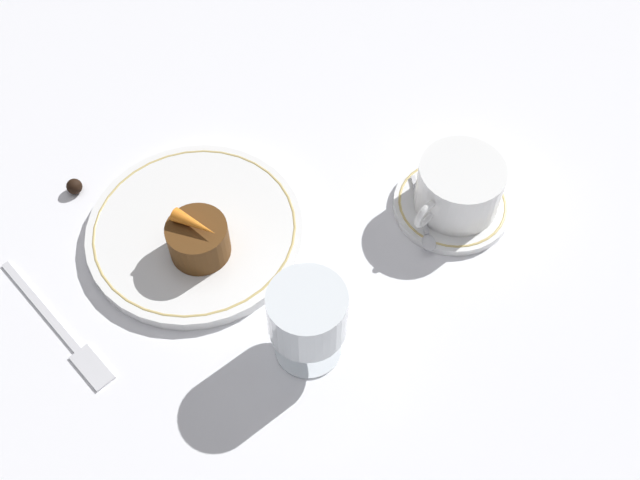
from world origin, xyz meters
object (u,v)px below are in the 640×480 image
(fork, at_px, (65,335))
(wine_glass, at_px, (307,317))
(dinner_plate, at_px, (195,231))
(coffee_cup, at_px, (459,186))
(dessert_cake, at_px, (198,240))

(fork, bearing_deg, wine_glass, 131.94)
(dinner_plate, xyz_separation_m, coffee_cup, (-0.23, 0.18, 0.03))
(coffee_cup, distance_m, dessert_cake, 0.29)
(wine_glass, bearing_deg, dinner_plate, -92.64)
(dessert_cake, bearing_deg, fork, -9.30)
(fork, bearing_deg, dinner_plate, -179.35)
(coffee_cup, xyz_separation_m, fork, (0.41, -0.18, -0.04))
(dessert_cake, bearing_deg, coffee_cup, 148.49)
(dinner_plate, height_order, fork, dinner_plate)
(dessert_cake, bearing_deg, dinner_plate, -116.89)
(dinner_plate, xyz_separation_m, fork, (0.18, 0.00, -0.01))
(wine_glass, bearing_deg, fork, -48.06)
(dinner_plate, xyz_separation_m, dessert_cake, (0.01, 0.03, 0.03))
(wine_glass, bearing_deg, coffee_cup, -178.06)
(fork, height_order, dessert_cake, dessert_cake)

